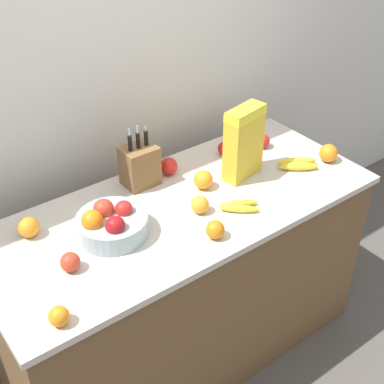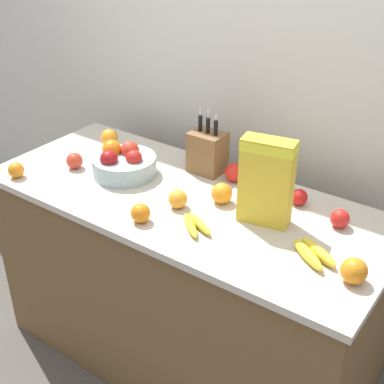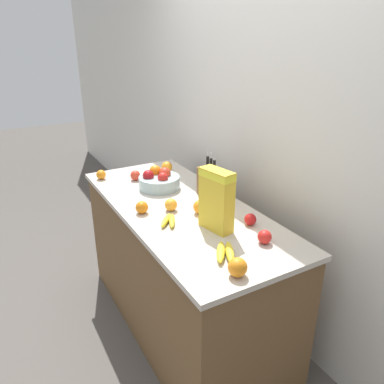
{
  "view_description": "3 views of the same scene",
  "coord_description": "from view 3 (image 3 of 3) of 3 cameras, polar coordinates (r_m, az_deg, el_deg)",
  "views": [
    {
      "loc": [
        -1.04,
        -1.46,
        2.22
      ],
      "look_at": [
        0.04,
        -0.02,
        0.96
      ],
      "focal_mm": 50.0,
      "sensor_mm": 36.0,
      "label": 1
    },
    {
      "loc": [
        1.12,
        -1.5,
        1.98
      ],
      "look_at": [
        0.06,
        -0.03,
        0.95
      ],
      "focal_mm": 50.0,
      "sensor_mm": 36.0,
      "label": 2
    },
    {
      "loc": [
        1.83,
        -0.95,
        1.85
      ],
      "look_at": [
        0.09,
        0.03,
        1.02
      ],
      "focal_mm": 35.0,
      "sensor_mm": 36.0,
      "label": 3
    }
  ],
  "objects": [
    {
      "name": "ground_plane",
      "position": [
        2.77,
        -1.53,
        -19.2
      ],
      "size": [
        14.0,
        14.0,
        0.0
      ],
      "primitive_type": "plane",
      "color": "#514C47"
    },
    {
      "name": "wall_back",
      "position": [
        2.44,
        10.27,
        9.34
      ],
      "size": [
        9.0,
        0.06,
        2.6
      ],
      "color": "silver",
      "rests_on": "ground_plane"
    },
    {
      "name": "counter",
      "position": [
        2.49,
        -1.63,
        -11.48
      ],
      "size": [
        1.69,
        0.72,
        0.9
      ],
      "color": "brown",
      "rests_on": "ground_plane"
    },
    {
      "name": "knife_block",
      "position": [
        2.38,
        2.84,
        1.57
      ],
      "size": [
        0.15,
        0.12,
        0.29
      ],
      "color": "brown",
      "rests_on": "counter"
    },
    {
      "name": "cereal_box",
      "position": [
        1.93,
        3.75,
        -0.89
      ],
      "size": [
        0.2,
        0.12,
        0.33
      ],
      "rotation": [
        0.0,
        0.0,
        0.19
      ],
      "color": "gold",
      "rests_on": "counter"
    },
    {
      "name": "fruit_bowl",
      "position": [
        2.53,
        -5.05,
        1.77
      ],
      "size": [
        0.28,
        0.28,
        0.14
      ],
      "color": "#99B2B7",
      "rests_on": "counter"
    },
    {
      "name": "banana_bunch_left",
      "position": [
        1.77,
        5.09,
        -9.13
      ],
      "size": [
        0.2,
        0.17,
        0.04
      ],
      "rotation": [
        0.0,
        0.0,
        5.7
      ],
      "color": "yellow",
      "rests_on": "counter"
    },
    {
      "name": "banana_bunch_right",
      "position": [
        2.06,
        -3.54,
        -4.36
      ],
      "size": [
        0.17,
        0.14,
        0.03
      ],
      "rotation": [
        0.0,
        0.0,
        2.54
      ],
      "color": "yellow",
      "rests_on": "counter"
    },
    {
      "name": "apple_rear",
      "position": [
        2.69,
        -8.62,
        2.52
      ],
      "size": [
        0.07,
        0.07,
        0.07
      ],
      "primitive_type": "sphere",
      "color": "red",
      "rests_on": "counter"
    },
    {
      "name": "apple_by_knife_block",
      "position": [
        2.29,
        4.53,
        -0.85
      ],
      "size": [
        0.08,
        0.08,
        0.08
      ],
      "primitive_type": "sphere",
      "color": "red",
      "rests_on": "counter"
    },
    {
      "name": "apple_leftmost",
      "position": [
        1.89,
        11.0,
        -6.72
      ],
      "size": [
        0.07,
        0.07,
        0.07
      ],
      "primitive_type": "sphere",
      "color": "red",
      "rests_on": "counter"
    },
    {
      "name": "apple_near_bananas",
      "position": [
        2.06,
        8.88,
        -4.14
      ],
      "size": [
        0.07,
        0.07,
        0.07
      ],
      "primitive_type": "sphere",
      "color": "red",
      "rests_on": "counter"
    },
    {
      "name": "orange_front_right",
      "position": [
        2.82,
        -3.85,
        3.82
      ],
      "size": [
        0.08,
        0.08,
        0.08
      ],
      "primitive_type": "sphere",
      "color": "orange",
      "rests_on": "counter"
    },
    {
      "name": "orange_back_center",
      "position": [
        2.2,
        -3.23,
        -1.95
      ],
      "size": [
        0.07,
        0.07,
        0.07
      ],
      "primitive_type": "sphere",
      "color": "orange",
      "rests_on": "counter"
    },
    {
      "name": "orange_front_left",
      "position": [
        2.76,
        -13.68,
        2.59
      ],
      "size": [
        0.07,
        0.07,
        0.07
      ],
      "primitive_type": "sphere",
      "color": "orange",
      "rests_on": "counter"
    },
    {
      "name": "orange_near_bowl",
      "position": [
        2.18,
        -7.65,
        -2.34
      ],
      "size": [
        0.07,
        0.07,
        0.07
      ],
      "primitive_type": "sphere",
      "color": "orange",
      "rests_on": "counter"
    },
    {
      "name": "orange_by_cereal",
      "position": [
        2.16,
        1.28,
        -2.28
      ],
      "size": [
        0.08,
        0.08,
        0.08
      ],
      "primitive_type": "sphere",
      "color": "orange",
      "rests_on": "counter"
    },
    {
      "name": "orange_front_center",
      "position": [
        1.63,
        6.95,
        -11.31
      ],
      "size": [
        0.09,
        0.09,
        0.09
      ],
      "primitive_type": "sphere",
      "color": "orange",
      "rests_on": "counter"
    }
  ]
}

